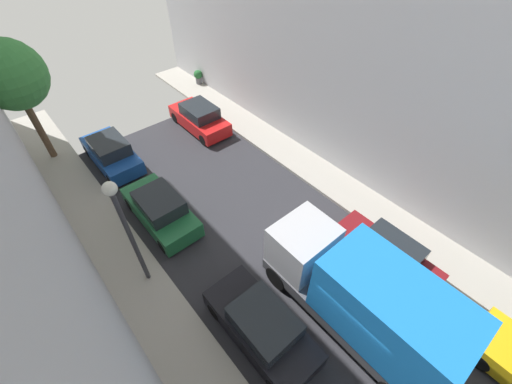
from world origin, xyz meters
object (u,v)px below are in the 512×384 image
at_px(parked_car_left_2, 262,326).
at_px(delivery_truck, 363,297).
at_px(parked_car_left_3, 160,209).
at_px(street_tree_2, 10,76).
at_px(lamp_post, 124,221).
at_px(parked_car_right_3, 385,256).
at_px(potted_plant_0, 198,76).
at_px(parked_car_right_4, 200,118).
at_px(parked_car_left_4, 111,153).

bearing_deg(parked_car_left_2, delivery_truck, -32.28).
xyz_separation_m(parked_car_left_3, street_tree_2, (-2.31, 7.89, 3.98)).
bearing_deg(lamp_post, parked_car_right_3, -36.86).
relative_size(delivery_truck, potted_plant_0, 6.76).
distance_m(parked_car_left_2, delivery_truck, 3.37).
bearing_deg(parked_car_right_4, parked_car_right_3, -90.00).
xyz_separation_m(parked_car_left_4, parked_car_right_3, (5.40, -13.01, 0.00)).
xyz_separation_m(parked_car_left_2, parked_car_right_3, (5.40, -1.03, 0.00)).
height_order(parked_car_left_3, parked_car_left_4, same).
relative_size(parked_car_left_4, street_tree_2, 0.68).
relative_size(parked_car_right_3, lamp_post, 0.85).
distance_m(parked_car_left_3, lamp_post, 4.04).
distance_m(parked_car_right_4, lamp_post, 10.73).
xyz_separation_m(parked_car_right_3, street_tree_2, (-7.71, 15.65, 3.98)).
bearing_deg(parked_car_left_3, delivery_truck, -72.26).
xyz_separation_m(parked_car_left_2, parked_car_left_4, (0.00, 11.99, 0.00)).
relative_size(parked_car_left_2, street_tree_2, 0.68).
bearing_deg(parked_car_right_3, parked_car_left_4, 112.54).
xyz_separation_m(parked_car_left_4, parked_car_right_4, (5.40, -0.17, 0.00)).
distance_m(parked_car_left_2, parked_car_left_4, 11.99).
xyz_separation_m(parked_car_left_2, street_tree_2, (-2.31, 14.62, 3.98)).
relative_size(street_tree_2, potted_plant_0, 6.31).
height_order(parked_car_right_4, street_tree_2, street_tree_2).
bearing_deg(parked_car_right_4, lamp_post, -134.73).
height_order(parked_car_right_3, potted_plant_0, parked_car_right_3).
distance_m(parked_car_left_3, parked_car_left_4, 5.25).
distance_m(parked_car_right_4, street_tree_2, 9.12).
height_order(parked_car_left_4, parked_car_right_3, same).
distance_m(street_tree_2, lamp_post, 10.26).
bearing_deg(parked_car_right_4, parked_car_left_2, -114.56).
bearing_deg(lamp_post, delivery_truck, -53.21).
bearing_deg(parked_car_left_3, street_tree_2, 106.31).
bearing_deg(parked_car_right_4, street_tree_2, 160.00).
bearing_deg(parked_car_left_3, potted_plant_0, 49.39).
height_order(street_tree_2, lamp_post, street_tree_2).
height_order(parked_car_left_4, parked_car_right_4, same).
distance_m(parked_car_right_3, street_tree_2, 17.89).
distance_m(parked_car_left_3, parked_car_right_4, 7.42).
distance_m(parked_car_left_4, street_tree_2, 5.30).
height_order(parked_car_right_4, potted_plant_0, parked_car_right_4).
height_order(parked_car_left_3, parked_car_right_4, same).
bearing_deg(parked_car_left_2, parked_car_left_3, 90.00).
xyz_separation_m(parked_car_left_3, lamp_post, (-1.90, -2.29, 2.74)).
xyz_separation_m(parked_car_right_4, potted_plant_0, (3.02, 4.74, -0.01)).
bearing_deg(potted_plant_0, parked_car_right_3, -99.75).
xyz_separation_m(parked_car_left_2, parked_car_left_3, (0.00, 6.73, 0.00)).
height_order(delivery_truck, potted_plant_0, delivery_truck).
height_order(parked_car_left_2, street_tree_2, street_tree_2).
bearing_deg(delivery_truck, lamp_post, 126.79).
bearing_deg(potted_plant_0, parked_car_left_4, -151.50).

